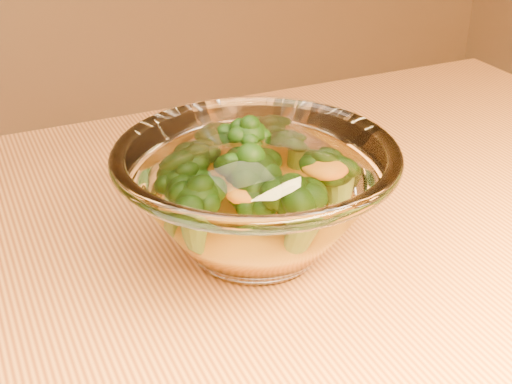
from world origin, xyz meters
The scene contains 3 objects.
glass_bowl centered at (0.10, 0.07, 0.80)m, with size 0.22×0.22×0.10m.
cheese_sauce centered at (0.10, 0.07, 0.78)m, with size 0.11×0.11×0.03m, color #D95D12.
broccoli_heap centered at (0.10, 0.08, 0.82)m, with size 0.14×0.15×0.07m.
Camera 1 is at (-0.11, -0.38, 1.07)m, focal length 50.00 mm.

